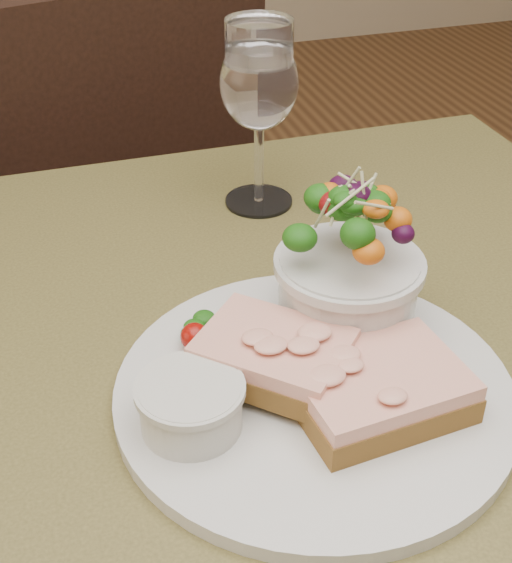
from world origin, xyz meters
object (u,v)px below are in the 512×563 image
object	(u,v)px
salad_bowl	(350,261)
wine_glass	(259,89)
chair_far	(109,313)
sandwich_back	(274,355)
cafe_table	(278,460)
sandwich_front	(379,389)
dinner_plate	(314,391)
ramekin	(191,404)

from	to	relation	value
salad_bowl	wine_glass	xyz separation A→B (m)	(0.00, 0.23, 0.05)
chair_far	sandwich_back	world-z (taller)	chair_far
cafe_table	chair_far	world-z (taller)	chair_far
sandwich_back	wine_glass	bearing A→B (deg)	118.26
cafe_table	salad_bowl	distance (m)	0.19
sandwich_front	dinner_plate	bearing A→B (deg)	130.69
cafe_table	ramekin	xyz separation A→B (m)	(-0.08, -0.05, 0.13)
dinner_plate	sandwich_front	size ratio (longest dim) A/B	2.35
chair_far	salad_bowl	size ratio (longest dim) A/B	7.09
ramekin	sandwich_front	bearing A→B (deg)	-9.02
cafe_table	sandwich_back	xyz separation A→B (m)	(-0.01, -0.02, 0.14)
cafe_table	dinner_plate	bearing A→B (deg)	-71.66
dinner_plate	wine_glass	xyz separation A→B (m)	(0.05, 0.29, 0.12)
salad_bowl	chair_far	bearing A→B (deg)	100.29
cafe_table	sandwich_front	bearing A→B (deg)	-56.78
ramekin	wine_glass	world-z (taller)	wine_glass
cafe_table	chair_far	size ratio (longest dim) A/B	0.89
dinner_plate	chair_far	bearing A→B (deg)	95.85
dinner_plate	salad_bowl	world-z (taller)	salad_bowl
sandwich_back	ramekin	distance (m)	0.07
salad_bowl	cafe_table	bearing A→B (deg)	-159.47
chair_far	salad_bowl	xyz separation A→B (m)	(0.13, -0.71, 0.53)
cafe_table	sandwich_front	world-z (taller)	sandwich_front
sandwich_back	ramekin	world-z (taller)	sandwich_back
wine_glass	dinner_plate	bearing A→B (deg)	-99.97
cafe_table	salad_bowl	xyz separation A→B (m)	(0.06, 0.02, 0.17)
chair_far	salad_bowl	world-z (taller)	chair_far
sandwich_back	salad_bowl	xyz separation A→B (m)	(0.08, 0.05, 0.04)
dinner_plate	salad_bowl	size ratio (longest dim) A/B	2.28
dinner_plate	ramekin	xyz separation A→B (m)	(-0.09, -0.01, 0.03)
chair_far	cafe_table	bearing A→B (deg)	79.82
chair_far	dinner_plate	world-z (taller)	chair_far
chair_far	sandwich_back	xyz separation A→B (m)	(0.05, -0.76, 0.49)
chair_far	sandwich_back	distance (m)	0.91
dinner_plate	wine_glass	world-z (taller)	wine_glass
cafe_table	sandwich_back	distance (m)	0.14
dinner_plate	sandwich_front	bearing A→B (deg)	-43.99
chair_far	sandwich_back	bearing A→B (deg)	78.64
salad_bowl	sandwich_back	bearing A→B (deg)	-148.22
dinner_plate	salad_bowl	bearing A→B (deg)	51.20
dinner_plate	sandwich_front	xyz separation A→B (m)	(0.03, -0.03, 0.02)
ramekin	cafe_table	bearing A→B (deg)	32.29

